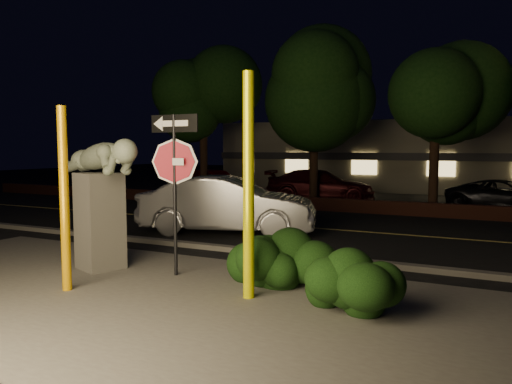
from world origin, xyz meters
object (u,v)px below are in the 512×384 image
signpost (174,162)px  parked_car_dark (505,195)px  silver_sedan (228,205)px  parked_car_darkred (320,185)px  parked_car_red (214,183)px  yellow_pole_left (64,200)px  sculpture (100,190)px  yellow_pole_right (249,187)px

signpost → parked_car_dark: (5.66, 14.11, -1.59)m
silver_sedan → parked_car_darkred: silver_sedan is taller
silver_sedan → parked_car_red: silver_sedan is taller
silver_sedan → parked_car_red: bearing=16.0°
parked_car_darkred → parked_car_red: bearing=86.2°
yellow_pole_left → signpost: 2.07m
sculpture → parked_car_dark: bearing=82.6°
parked_car_dark → signpost: bearing=169.9°
yellow_pole_left → signpost: yellow_pole_left is taller
signpost → silver_sedan: 5.08m
parked_car_red → yellow_pole_left: bearing=-145.4°
yellow_pole_left → sculpture: (-0.56, 1.42, 0.04)m
sculpture → parked_car_dark: (7.31, 14.34, -1.02)m
yellow_pole_right → signpost: yellow_pole_right is taller
sculpture → silver_sedan: sculpture is taller
yellow_pole_left → parked_car_red: yellow_pole_left is taller
yellow_pole_right → signpost: (-1.91, 0.66, 0.36)m
silver_sedan → signpost: bearing=-179.5°
yellow_pole_left → parked_car_red: size_ratio=0.71×
signpost → sculpture: size_ratio=1.17×
sculpture → signpost: bearing=27.7°
sculpture → parked_car_red: bearing=131.9°
yellow_pole_left → silver_sedan: 6.37m
yellow_pole_right → parked_car_darkred: 15.53m
yellow_pole_left → parked_car_red: 16.25m
yellow_pole_right → sculpture: bearing=173.2°
yellow_pole_right → signpost: bearing=161.0°
sculpture → parked_car_darkred: 14.58m
yellow_pole_right → parked_car_red: size_ratio=0.83×
yellow_pole_left → signpost: (1.09, 1.66, 0.61)m
sculpture → silver_sedan: bearing=107.9°
silver_sedan → parked_car_dark: bearing=-54.5°
parked_car_darkred → silver_sedan: bearing=169.1°
signpost → parked_car_dark: 15.28m
yellow_pole_left → yellow_pole_right: (3.00, 1.00, 0.25)m
yellow_pole_right → sculpture: yellow_pole_right is taller
yellow_pole_left → parked_car_darkred: bearing=93.5°
yellow_pole_right → yellow_pole_left: bearing=-161.5°
signpost → parked_car_red: signpost is taller
yellow_pole_right → parked_car_darkred: size_ratio=0.73×
yellow_pole_left → sculpture: yellow_pole_left is taller
sculpture → parked_car_darkred: (-0.42, 14.55, -0.89)m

